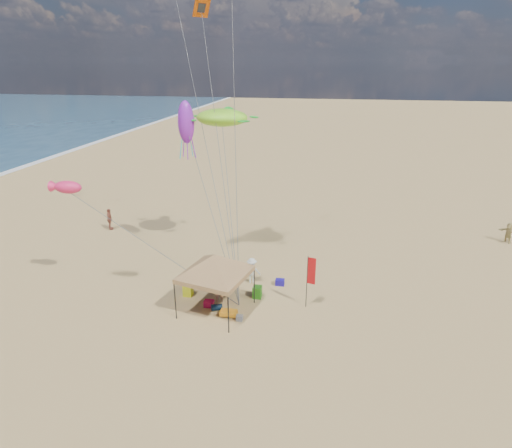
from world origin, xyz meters
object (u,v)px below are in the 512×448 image
object	(u,v)px
cooler_red	(209,304)
chair_yellow	(188,290)
beach_cart	(229,313)
canopy_tent	(215,257)
person_near_a	(219,290)
person_near_c	(252,271)
cooler_blue	(280,282)
feather_flag	(310,274)
chair_green	(257,292)
person_far_a	(110,219)
person_far_c	(509,233)
person_near_b	(213,273)

from	to	relation	value
cooler_red	chair_yellow	bearing A→B (deg)	147.59
beach_cart	canopy_tent	bearing A→B (deg)	151.68
person_near_a	person_near_c	size ratio (longest dim) A/B	0.98
cooler_blue	person_near_a	world-z (taller)	person_near_a
feather_flag	person_near_a	world-z (taller)	feather_flag
chair_yellow	person_near_a	xyz separation A→B (m)	(2.01, -0.44, 0.46)
canopy_tent	cooler_blue	distance (m)	5.54
person_near_a	chair_green	bearing A→B (deg)	-177.98
canopy_tent	feather_flag	size ratio (longest dim) A/B	1.98
beach_cart	cooler_blue	bearing A→B (deg)	59.76
canopy_tent	person_far_a	size ratio (longest dim) A/B	3.50
beach_cart	person_near_a	bearing A→B (deg)	123.28
chair_yellow	person_near_c	xyz separation A→B (m)	(3.36, 2.17, 0.47)
chair_green	person_near_a	size ratio (longest dim) A/B	0.43
canopy_tent	cooler_red	distance (m)	3.11
canopy_tent	person_near_a	distance (m)	2.58
canopy_tent	person_near_c	bearing A→B (deg)	69.24
chair_yellow	person_far_c	size ratio (longest dim) A/B	0.45
cooler_blue	person_near_b	world-z (taller)	person_near_b
cooler_blue	chair_green	bearing A→B (deg)	-123.00
cooler_blue	person_far_c	size ratio (longest dim) A/B	0.34
cooler_red	person_far_a	size ratio (longest dim) A/B	0.31
beach_cart	person_near_a	distance (m)	1.63
cooler_red	chair_green	distance (m)	2.87
person_far_c	cooler_red	bearing A→B (deg)	-93.87
feather_flag	chair_yellow	xyz separation A→B (m)	(-7.00, 0.05, -1.72)
person_near_a	beach_cart	bearing A→B (deg)	100.32
beach_cart	person_near_b	distance (m)	3.44
cooler_red	cooler_blue	size ratio (longest dim) A/B	1.00
beach_cart	person_far_a	size ratio (longest dim) A/B	0.51
person_far_c	person_near_a	bearing A→B (deg)	-94.36
cooler_red	chair_green	world-z (taller)	chair_green
person_near_a	person_near_b	distance (m)	1.85
canopy_tent	chair_yellow	size ratio (longest dim) A/B	8.79
feather_flag	chair_green	distance (m)	3.50
canopy_tent	person_near_b	world-z (taller)	canopy_tent
canopy_tent	chair_yellow	bearing A→B (deg)	148.13
canopy_tent	person_near_b	xyz separation A→B (m)	(-0.86, 2.50, -2.28)
feather_flag	cooler_blue	world-z (taller)	feather_flag
cooler_blue	person_near_c	size ratio (longest dim) A/B	0.33
canopy_tent	person_far_c	bearing A→B (deg)	34.52
cooler_blue	person_far_c	xyz separation A→B (m)	(15.96, 9.61, 0.59)
feather_flag	person_far_a	size ratio (longest dim) A/B	1.76
canopy_tent	person_near_a	bearing A→B (deg)	92.90
cooler_red	person_near_c	world-z (taller)	person_near_c
cooler_red	person_far_c	world-z (taller)	person_far_c
person_near_a	person_far_c	world-z (taller)	person_near_a
chair_yellow	person_near_c	distance (m)	4.03
beach_cart	person_near_a	world-z (taller)	person_near_a
cooler_blue	person_near_b	xyz separation A→B (m)	(-3.91, -0.97, 0.77)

